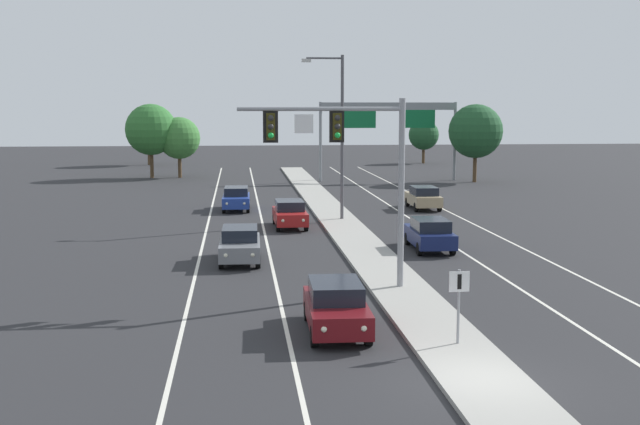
# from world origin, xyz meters

# --- Properties ---
(ground_plane) EXTENTS (260.00, 260.00, 0.00)m
(ground_plane) POSITION_xyz_m (0.00, 0.00, 0.00)
(ground_plane) COLOR #28282B
(median_island) EXTENTS (2.40, 110.00, 0.15)m
(median_island) POSITION_xyz_m (0.00, 18.00, 0.07)
(median_island) COLOR #9E9B93
(median_island) RESTS_ON ground
(lane_stripe_oncoming_center) EXTENTS (0.14, 100.00, 0.01)m
(lane_stripe_oncoming_center) POSITION_xyz_m (-4.70, 25.00, 0.00)
(lane_stripe_oncoming_center) COLOR silver
(lane_stripe_oncoming_center) RESTS_ON ground
(lane_stripe_receding_center) EXTENTS (0.14, 100.00, 0.01)m
(lane_stripe_receding_center) POSITION_xyz_m (4.70, 25.00, 0.00)
(lane_stripe_receding_center) COLOR silver
(lane_stripe_receding_center) RESTS_ON ground
(edge_stripe_left) EXTENTS (0.14, 100.00, 0.01)m
(edge_stripe_left) POSITION_xyz_m (-8.00, 25.00, 0.00)
(edge_stripe_left) COLOR silver
(edge_stripe_left) RESTS_ON ground
(edge_stripe_right) EXTENTS (0.14, 100.00, 0.01)m
(edge_stripe_right) POSITION_xyz_m (8.00, 25.00, 0.00)
(edge_stripe_right) COLOR silver
(edge_stripe_right) RESTS_ON ground
(overhead_signal_mast) EXTENTS (6.32, 0.44, 7.20)m
(overhead_signal_mast) POSITION_xyz_m (-1.95, 10.71, 5.29)
(overhead_signal_mast) COLOR gray
(overhead_signal_mast) RESTS_ON median_island
(median_sign_post) EXTENTS (0.60, 0.10, 2.20)m
(median_sign_post) POSITION_xyz_m (0.18, 3.01, 1.59)
(median_sign_post) COLOR gray
(median_sign_post) RESTS_ON median_island
(street_lamp_median) EXTENTS (2.58, 0.28, 10.00)m
(street_lamp_median) POSITION_xyz_m (0.02, 29.82, 5.79)
(street_lamp_median) COLOR #4C4C51
(street_lamp_median) RESTS_ON median_island
(car_oncoming_darkred) EXTENTS (1.90, 4.50, 1.58)m
(car_oncoming_darkred) POSITION_xyz_m (-3.16, 5.11, 0.82)
(car_oncoming_darkred) COLOR #5B0F14
(car_oncoming_darkred) RESTS_ON ground
(car_oncoming_grey) EXTENTS (1.89, 4.50, 1.58)m
(car_oncoming_grey) POSITION_xyz_m (-6.11, 17.06, 0.82)
(car_oncoming_grey) COLOR slate
(car_oncoming_grey) RESTS_ON ground
(car_oncoming_red) EXTENTS (1.88, 4.49, 1.58)m
(car_oncoming_red) POSITION_xyz_m (-3.15, 27.47, 0.82)
(car_oncoming_red) COLOR maroon
(car_oncoming_red) RESTS_ON ground
(car_oncoming_blue) EXTENTS (1.90, 4.50, 1.58)m
(car_oncoming_blue) POSITION_xyz_m (-6.27, 35.83, 0.82)
(car_oncoming_blue) COLOR navy
(car_oncoming_blue) RESTS_ON ground
(car_receding_navy) EXTENTS (1.90, 4.50, 1.58)m
(car_receding_navy) POSITION_xyz_m (3.23, 19.19, 0.82)
(car_receding_navy) COLOR #141E4C
(car_receding_navy) RESTS_ON ground
(car_receding_tan) EXTENTS (1.88, 4.49, 1.58)m
(car_receding_tan) POSITION_xyz_m (6.61, 35.09, 0.82)
(car_receding_tan) COLOR tan
(car_receding_tan) RESTS_ON ground
(highway_sign_gantry) EXTENTS (13.28, 0.42, 7.50)m
(highway_sign_gantry) POSITION_xyz_m (8.20, 56.73, 6.16)
(highway_sign_gantry) COLOR gray
(highway_sign_gantry) RESTS_ON ground
(tree_far_left_b) EXTENTS (5.08, 5.08, 7.35)m
(tree_far_left_b) POSITION_xyz_m (-14.65, 62.27, 4.80)
(tree_far_left_b) COLOR #4C3823
(tree_far_left_b) RESTS_ON ground
(tree_far_left_c) EXTENTS (4.91, 4.91, 7.10)m
(tree_far_left_c) POSITION_xyz_m (-16.85, 80.66, 4.64)
(tree_far_left_c) COLOR #4C3823
(tree_far_left_c) RESTS_ON ground
(tree_far_right_b) EXTENTS (5.05, 5.05, 7.31)m
(tree_far_right_b) POSITION_xyz_m (16.06, 54.52, 4.77)
(tree_far_right_b) COLOR #4C3823
(tree_far_right_b) RESTS_ON ground
(tree_far_left_a) EXTENTS (4.18, 4.18, 6.05)m
(tree_far_left_a) POSITION_xyz_m (-11.90, 62.32, 3.95)
(tree_far_left_a) COLOR #4C3823
(tree_far_left_a) RESTS_ON ground
(tree_far_right_c) EXTENTS (3.78, 3.78, 5.46)m
(tree_far_right_c) POSITION_xyz_m (17.13, 80.19, 3.56)
(tree_far_right_c) COLOR #4C3823
(tree_far_right_c) RESTS_ON ground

